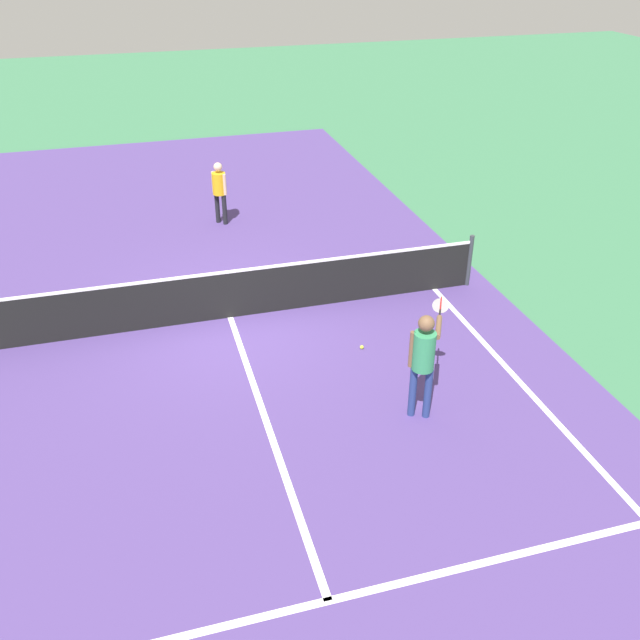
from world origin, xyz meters
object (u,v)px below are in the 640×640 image
at_px(net, 229,294).
at_px(player_near, 424,354).
at_px(player_far, 219,187).
at_px(tennis_ball_near_net, 362,347).

height_order(net, player_near, player_near).
xyz_separation_m(net, player_far, (0.57, 4.59, 0.41)).
distance_m(player_far, tennis_ball_near_net, 6.50).
relative_size(net, tennis_ball_near_net, 147.28).
relative_size(player_far, tennis_ball_near_net, 22.69).
distance_m(player_near, tennis_ball_near_net, 2.21).
xyz_separation_m(net, tennis_ball_near_net, (2.00, -1.69, -0.46)).
distance_m(net, player_near, 4.30).
height_order(net, tennis_ball_near_net, net).
bearing_deg(net, player_near, -58.47).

